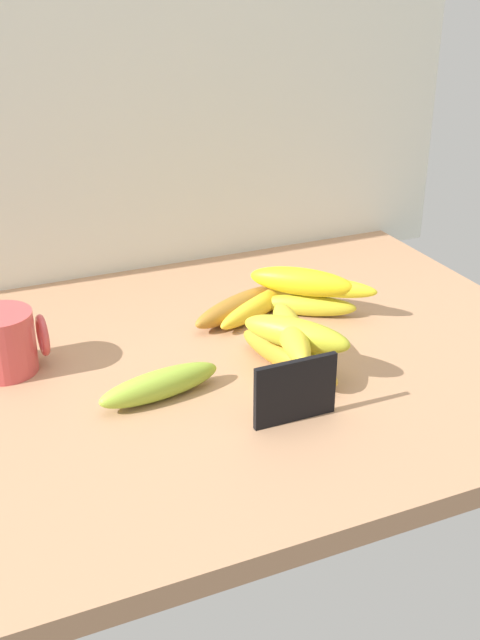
# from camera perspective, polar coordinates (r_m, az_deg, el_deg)

# --- Properties ---
(counter_top) EXTENTS (1.10, 0.76, 0.03)m
(counter_top) POSITION_cam_1_polar(r_m,az_deg,el_deg) (1.13, -3.08, -3.98)
(counter_top) COLOR tan
(counter_top) RESTS_ON ground
(back_wall) EXTENTS (1.30, 0.02, 0.70)m
(back_wall) POSITION_cam_1_polar(r_m,az_deg,el_deg) (1.37, -9.52, 16.07)
(back_wall) COLOR silver
(back_wall) RESTS_ON ground
(chalkboard_sign) EXTENTS (0.11, 0.02, 0.08)m
(chalkboard_sign) POSITION_cam_1_polar(r_m,az_deg,el_deg) (0.98, 3.97, -5.23)
(chalkboard_sign) COLOR black
(chalkboard_sign) RESTS_ON counter_top
(coffee_mug) EXTENTS (0.10, 0.09, 0.09)m
(coffee_mug) POSITION_cam_1_polar(r_m,az_deg,el_deg) (1.13, -16.54, -1.53)
(coffee_mug) COLOR #CD4749
(coffee_mug) RESTS_ON counter_top
(banana_0) EXTENTS (0.15, 0.11, 0.03)m
(banana_0) POSITION_cam_1_polar(r_m,az_deg,el_deg) (1.26, 4.86, 1.06)
(banana_0) COLOR gold
(banana_0) RESTS_ON counter_top
(banana_1) EXTENTS (0.09, 0.20, 0.04)m
(banana_1) POSITION_cam_1_polar(r_m,az_deg,el_deg) (1.10, 3.48, -2.65)
(banana_1) COLOR #BC8B25
(banana_1) RESTS_ON counter_top
(banana_2) EXTENTS (0.18, 0.07, 0.04)m
(banana_2) POSITION_cam_1_polar(r_m,az_deg,el_deg) (1.04, -5.77, -4.64)
(banana_2) COLOR #99BC38
(banana_2) RESTS_ON counter_top
(banana_3) EXTENTS (0.20, 0.13, 0.03)m
(banana_3) POSITION_cam_1_polar(r_m,az_deg,el_deg) (1.26, 1.57, 1.14)
(banana_3) COLOR yellow
(banana_3) RESTS_ON counter_top
(banana_4) EXTENTS (0.08, 0.20, 0.04)m
(banana_4) POSITION_cam_1_polar(r_m,az_deg,el_deg) (1.13, 4.78, -1.96)
(banana_4) COLOR yellow
(banana_4) RESTS_ON counter_top
(banana_5) EXTENTS (0.19, 0.11, 0.04)m
(banana_5) POSITION_cam_1_polar(r_m,az_deg,el_deg) (1.25, -0.12, 0.99)
(banana_5) COLOR #A97026
(banana_5) RESTS_ON counter_top
(banana_6) EXTENTS (0.08, 0.18, 0.04)m
(banana_6) POSITION_cam_1_polar(r_m,az_deg,el_deg) (1.08, 3.68, -0.92)
(banana_6) COLOR gold
(banana_6) RESTS_ON banana_1
(banana_7) EXTENTS (0.13, 0.15, 0.04)m
(banana_7) POSITION_cam_1_polar(r_m,az_deg,el_deg) (1.07, 4.06, -0.99)
(banana_7) COLOR gold
(banana_7) RESTS_ON banana_1
(banana_8) EXTENTS (0.15, 0.14, 0.04)m
(banana_8) POSITION_cam_1_polar(r_m,az_deg,el_deg) (1.25, 4.43, 2.77)
(banana_8) COLOR yellow
(banana_8) RESTS_ON banana_0
(banana_9) EXTENTS (0.17, 0.15, 0.03)m
(banana_9) POSITION_cam_1_polar(r_m,az_deg,el_deg) (1.25, 5.41, 2.50)
(banana_9) COLOR yellow
(banana_9) RESTS_ON banana_0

